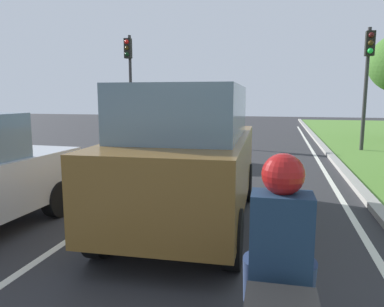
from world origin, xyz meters
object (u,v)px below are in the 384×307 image
object	(u,v)px
traffic_light_near_right	(368,67)
traffic_light_overhead_left	(129,70)
car_hatchback_far	(146,133)
rider_person	(281,234)
car_suv_ahead	(188,155)

from	to	relation	value
traffic_light_near_right	traffic_light_overhead_left	size ratio (longest dim) A/B	0.94
car_hatchback_far	rider_person	distance (m)	10.43
rider_person	traffic_light_overhead_left	world-z (taller)	traffic_light_overhead_left
car_hatchback_far	traffic_light_near_right	distance (m)	8.66
car_hatchback_far	traffic_light_near_right	world-z (taller)	traffic_light_near_right
car_suv_ahead	traffic_light_near_right	bearing A→B (deg)	61.92
car_suv_ahead	traffic_light_near_right	distance (m)	10.73
car_suv_ahead	car_hatchback_far	distance (m)	6.82
rider_person	traffic_light_overhead_left	xyz separation A→B (m)	(-7.00, 13.94, 2.21)
rider_person	traffic_light_overhead_left	bearing A→B (deg)	115.48
car_hatchback_far	rider_person	xyz separation A→B (m)	(4.49, -9.40, 0.31)
traffic_light_near_right	car_suv_ahead	bearing A→B (deg)	-115.91
car_suv_ahead	rider_person	xyz separation A→B (m)	(1.47, -3.30, 0.02)
car_suv_ahead	traffic_light_overhead_left	distance (m)	12.19
car_suv_ahead	traffic_light_overhead_left	bearing A→B (deg)	115.32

